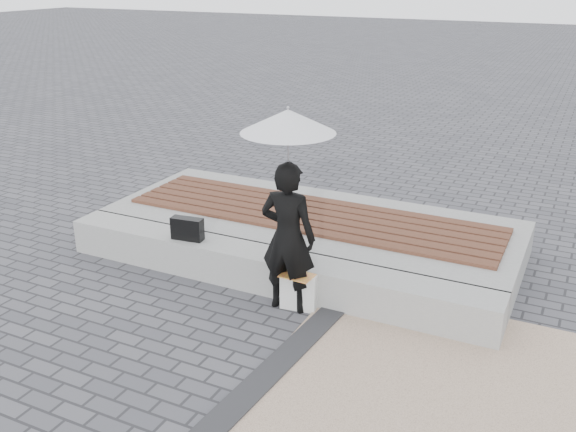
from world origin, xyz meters
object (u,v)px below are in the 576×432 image
object	(u,v)px
woman	(288,237)
parasol	(288,121)
seating_ledge	(266,269)
canvas_tote	(299,291)
handbag	(187,229)

from	to	relation	value
woman	parasol	bearing A→B (deg)	180.00
seating_ledge	canvas_tote	distance (m)	0.60
woman	parasol	world-z (taller)	parasol
seating_ledge	woman	world-z (taller)	woman
parasol	handbag	distance (m)	1.98
woman	parasol	xyz separation A→B (m)	(0.00, 0.00, 1.16)
seating_ledge	canvas_tote	bearing A→B (deg)	-27.69
woman	canvas_tote	xyz separation A→B (m)	(0.11, 0.03, -0.58)
handbag	canvas_tote	bearing A→B (deg)	-15.09
seating_ledge	woman	size ratio (longest dim) A/B	3.22
parasol	handbag	size ratio (longest dim) A/B	3.15
woman	seating_ledge	bearing A→B (deg)	-39.57
seating_ledge	canvas_tote	world-z (taller)	seating_ledge
canvas_tote	seating_ledge	bearing A→B (deg)	144.78
handbag	seating_ledge	bearing A→B (deg)	-2.91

